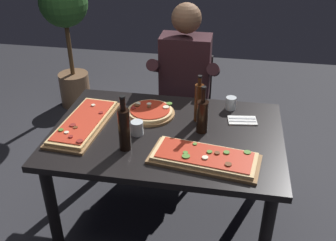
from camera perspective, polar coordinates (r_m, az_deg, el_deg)
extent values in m
plane|color=#2D2D33|center=(2.83, -0.18, -14.43)|extent=(6.40, 6.40, 0.00)
cube|color=black|center=(2.38, -0.21, -2.06)|extent=(1.40, 0.96, 0.04)
cylinder|color=black|center=(2.48, -16.56, -12.80)|extent=(0.07, 0.07, 0.70)
cylinder|color=black|center=(2.29, 14.02, -16.69)|extent=(0.07, 0.07, 0.70)
cylinder|color=black|center=(3.05, -10.40, -2.81)|extent=(0.07, 0.07, 0.70)
cylinder|color=black|center=(2.90, 13.44, -5.12)|extent=(0.07, 0.07, 0.70)
cube|color=olive|center=(2.13, 5.36, -5.71)|extent=(0.63, 0.34, 0.02)
cube|color=#E5C184|center=(2.12, 5.39, -5.32)|extent=(0.58, 0.30, 0.02)
cube|color=#B72D19|center=(2.11, 5.40, -5.03)|extent=(0.53, 0.27, 0.01)
cylinder|color=brown|center=(2.04, 8.84, -6.38)|extent=(0.04, 0.04, 0.01)
cylinder|color=#4C7F2D|center=(2.18, 3.98, -3.46)|extent=(0.02, 0.02, 0.01)
cylinder|color=#4C7F2D|center=(2.13, 8.59, -4.66)|extent=(0.03, 0.03, 0.01)
cylinder|color=brown|center=(2.12, 7.23, -4.76)|extent=(0.03, 0.03, 0.01)
cylinder|color=#4C7F2D|center=(2.15, 11.58, -4.59)|extent=(0.04, 0.04, 0.00)
cylinder|color=#4C7F2D|center=(2.11, 2.57, -4.71)|extent=(0.03, 0.03, 0.00)
cylinder|color=#4C7F2D|center=(2.12, 6.14, -4.61)|extent=(0.03, 0.03, 0.01)
cylinder|color=#4C7F2D|center=(2.12, 6.11, -4.60)|extent=(0.03, 0.03, 0.01)
cylinder|color=beige|center=(2.08, 5.48, -5.45)|extent=(0.03, 0.03, 0.01)
cylinder|color=#4C7F2D|center=(2.08, 2.66, -5.26)|extent=(0.04, 0.04, 0.01)
cube|color=olive|center=(2.48, -12.20, -0.53)|extent=(0.30, 0.63, 0.02)
cube|color=#DBB270|center=(2.47, -12.24, -0.17)|extent=(0.27, 0.59, 0.02)
cube|color=red|center=(2.47, -12.27, 0.09)|extent=(0.24, 0.54, 0.01)
cylinder|color=beige|center=(2.35, -14.67, -1.69)|extent=(0.03, 0.03, 0.01)
cylinder|color=beige|center=(2.61, -10.93, 2.22)|extent=(0.03, 0.03, 0.01)
cylinder|color=#4C7F2D|center=(2.38, -15.46, -1.35)|extent=(0.03, 0.03, 0.01)
cylinder|color=maroon|center=(2.30, -14.10, -2.33)|extent=(0.03, 0.03, 0.01)
cylinder|color=maroon|center=(2.51, -9.81, 1.15)|extent=(0.03, 0.03, 0.01)
cylinder|color=brown|center=(2.39, -13.44, -1.00)|extent=(0.03, 0.03, 0.00)
cylinder|color=maroon|center=(2.25, -12.84, -2.98)|extent=(0.04, 0.04, 0.01)
cylinder|color=maroon|center=(2.42, -13.81, -0.66)|extent=(0.04, 0.04, 0.01)
cylinder|color=olive|center=(2.54, -2.65, 1.02)|extent=(0.32, 0.32, 0.02)
cylinder|color=#E5C184|center=(2.54, -2.66, 1.37)|extent=(0.29, 0.29, 0.02)
cylinder|color=#B72D19|center=(2.53, -2.67, 1.63)|extent=(0.26, 0.26, 0.01)
cylinder|color=#4C7F2D|center=(2.59, 0.19, 2.52)|extent=(0.04, 0.04, 0.00)
cylinder|color=brown|center=(2.55, -2.83, 2.02)|extent=(0.03, 0.03, 0.01)
cylinder|color=beige|center=(2.58, -2.80, 2.44)|extent=(0.03, 0.03, 0.01)
cylinder|color=beige|center=(2.59, -4.42, 2.51)|extent=(0.03, 0.03, 0.01)
cylinder|color=beige|center=(2.54, -0.28, 1.99)|extent=(0.04, 0.04, 0.01)
cylinder|color=maroon|center=(2.54, -5.12, 1.84)|extent=(0.03, 0.03, 0.01)
cylinder|color=brown|center=(2.57, -4.68, 2.26)|extent=(0.03, 0.03, 0.01)
cylinder|color=brown|center=(2.57, -4.53, 2.21)|extent=(0.03, 0.03, 0.01)
cylinder|color=#47230F|center=(2.43, 4.54, 2.57)|extent=(0.06, 0.06, 0.25)
cylinder|color=#47230F|center=(2.37, 4.69, 5.77)|extent=(0.02, 0.02, 0.05)
cylinder|color=black|center=(2.35, 4.72, 6.45)|extent=(0.03, 0.03, 0.01)
cylinder|color=black|center=(2.16, -6.42, -1.39)|extent=(0.07, 0.07, 0.25)
cylinder|color=black|center=(2.08, -6.67, 2.38)|extent=(0.03, 0.03, 0.07)
cylinder|color=black|center=(2.06, -6.74, 3.44)|extent=(0.03, 0.03, 0.01)
cylinder|color=black|center=(2.33, 5.07, 0.54)|extent=(0.07, 0.07, 0.20)
cylinder|color=black|center=(2.26, 5.24, 3.72)|extent=(0.03, 0.03, 0.09)
cylinder|color=black|center=(2.24, 5.30, 4.83)|extent=(0.03, 0.03, 0.01)
cylinder|color=silver|center=(2.33, -4.56, -1.10)|extent=(0.08, 0.08, 0.09)
cylinder|color=silver|center=(2.34, -4.54, -1.69)|extent=(0.06, 0.06, 0.03)
cylinder|color=silver|center=(2.63, 9.22, 2.53)|extent=(0.07, 0.07, 0.09)
cube|color=white|center=(2.52, 10.86, 0.00)|extent=(0.19, 0.13, 0.01)
cube|color=silver|center=(2.50, 10.93, -0.10)|extent=(0.17, 0.03, 0.00)
cube|color=silver|center=(2.53, 10.83, 0.32)|extent=(0.17, 0.04, 0.00)
cube|color=black|center=(3.19, 2.39, 0.98)|extent=(0.44, 0.44, 0.04)
cube|color=black|center=(3.26, 2.97, 6.21)|extent=(0.40, 0.04, 0.42)
cylinder|color=black|center=(3.17, -1.58, -3.93)|extent=(0.04, 0.04, 0.41)
cylinder|color=black|center=(3.13, 5.28, -4.60)|extent=(0.04, 0.04, 0.41)
cylinder|color=black|center=(3.49, -0.35, -0.45)|extent=(0.04, 0.04, 0.41)
cylinder|color=black|center=(3.45, 5.88, -1.01)|extent=(0.04, 0.04, 0.41)
cylinder|color=#23232D|center=(3.16, 0.06, -3.69)|extent=(0.11, 0.11, 0.45)
cylinder|color=#23232D|center=(3.13, 3.67, -4.04)|extent=(0.11, 0.11, 0.45)
cube|color=#23232D|center=(3.06, 2.16, 1.37)|extent=(0.34, 0.40, 0.12)
cube|color=#381E23|center=(3.01, 2.55, 7.62)|extent=(0.38, 0.22, 0.52)
sphere|color=brown|center=(2.88, 2.74, 14.78)|extent=(0.22, 0.22, 0.22)
cylinder|color=#381E23|center=(2.99, -1.79, 8.00)|extent=(0.09, 0.31, 0.21)
cylinder|color=#381E23|center=(2.94, 6.72, 7.38)|extent=(0.09, 0.31, 0.21)
cylinder|color=#846042|center=(4.29, -13.51, 4.52)|extent=(0.31, 0.31, 0.35)
cylinder|color=brown|center=(4.12, -14.26, 10.17)|extent=(0.04, 0.04, 0.55)
sphere|color=#285623|center=(3.99, -15.13, 16.38)|extent=(0.47, 0.47, 0.47)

